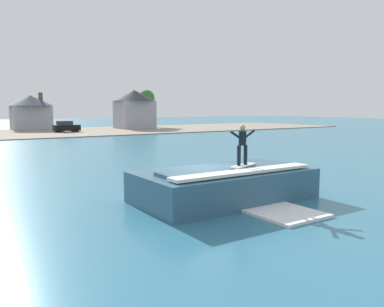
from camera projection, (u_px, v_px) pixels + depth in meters
The scene contains 10 objects.
ground_plane at pixel (201, 195), 17.20m from camera, with size 260.00×260.00×0.00m, color #2E6B85.
wave_crest at pixel (225, 184), 16.31m from camera, with size 7.40×3.96×1.44m.
surfboard at pixel (243, 166), 16.21m from camera, with size 1.74×1.03×0.06m.
surfer at pixel (242, 142), 16.07m from camera, with size 1.33×0.32×1.70m.
shoreline_bank at pixel (15, 134), 57.53m from camera, with size 120.00×23.67×0.13m.
car_far_shore at pixel (66, 127), 60.98m from camera, with size 3.94×2.25×1.86m.
house_gabled_white at pixel (134, 107), 71.61m from camera, with size 7.68×7.68×7.20m.
house_small_cottage at pixel (31, 110), 67.61m from camera, with size 7.78×7.78×6.60m.
tree_tall_bare at pixel (147, 99), 78.33m from camera, with size 3.27×3.27×7.54m.
whitewater_patch at pixel (286, 213), 14.07m from camera, with size 2.33×2.34×0.10m.
Camera 1 is at (-9.64, -13.84, 3.87)m, focal length 36.13 mm.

